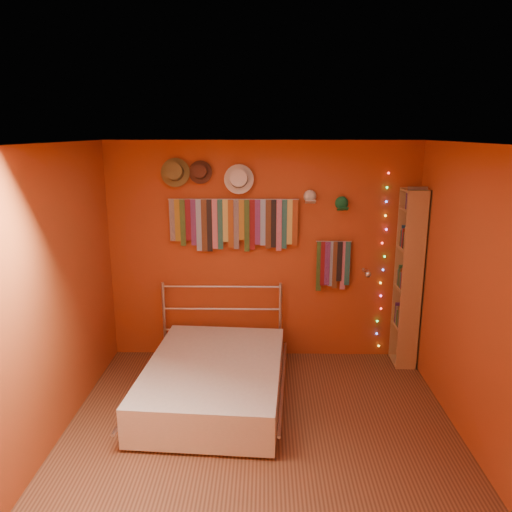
# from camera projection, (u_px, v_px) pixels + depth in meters

# --- Properties ---
(ground) EXTENTS (3.50, 3.50, 0.00)m
(ground) POSITION_uv_depth(u_px,v_px,m) (261.00, 441.00, 4.29)
(ground) COLOR #512E1B
(ground) RESTS_ON ground
(back_wall) EXTENTS (3.50, 0.02, 2.50)m
(back_wall) POSITION_uv_depth(u_px,v_px,m) (262.00, 252.00, 5.69)
(back_wall) COLOR #A73F1B
(back_wall) RESTS_ON ground
(right_wall) EXTENTS (0.02, 3.50, 2.50)m
(right_wall) POSITION_uv_depth(u_px,v_px,m) (481.00, 305.00, 3.96)
(right_wall) COLOR #A73F1B
(right_wall) RESTS_ON ground
(left_wall) EXTENTS (0.02, 3.50, 2.50)m
(left_wall) POSITION_uv_depth(u_px,v_px,m) (44.00, 302.00, 4.02)
(left_wall) COLOR #A73F1B
(left_wall) RESTS_ON ground
(ceiling) EXTENTS (3.50, 3.50, 0.02)m
(ceiling) POSITION_uv_depth(u_px,v_px,m) (262.00, 144.00, 3.68)
(ceiling) COLOR white
(ceiling) RESTS_ON back_wall
(tie_rack) EXTENTS (1.45, 0.03, 0.59)m
(tie_rack) POSITION_uv_depth(u_px,v_px,m) (234.00, 222.00, 5.54)
(tie_rack) COLOR silver
(tie_rack) RESTS_ON back_wall
(small_tie_rack) EXTENTS (0.40, 0.03, 0.58)m
(small_tie_rack) POSITION_uv_depth(u_px,v_px,m) (333.00, 264.00, 5.64)
(small_tie_rack) COLOR silver
(small_tie_rack) RESTS_ON back_wall
(fedora_olive) EXTENTS (0.32, 0.17, 0.31)m
(fedora_olive) POSITION_uv_depth(u_px,v_px,m) (175.00, 172.00, 5.38)
(fedora_olive) COLOR brown
(fedora_olive) RESTS_ON back_wall
(fedora_brown) EXTENTS (0.26, 0.14, 0.25)m
(fedora_brown) POSITION_uv_depth(u_px,v_px,m) (200.00, 172.00, 5.39)
(fedora_brown) COLOR #4A271A
(fedora_brown) RESTS_ON back_wall
(fedora_white) EXTENTS (0.32, 0.18, 0.32)m
(fedora_white) POSITION_uv_depth(u_px,v_px,m) (239.00, 179.00, 5.39)
(fedora_white) COLOR silver
(fedora_white) RESTS_ON back_wall
(cap_white) EXTENTS (0.16, 0.20, 0.16)m
(cap_white) POSITION_uv_depth(u_px,v_px,m) (310.00, 196.00, 5.47)
(cap_white) COLOR silver
(cap_white) RESTS_ON back_wall
(cap_green) EXTENTS (0.16, 0.20, 0.16)m
(cap_green) POSITION_uv_depth(u_px,v_px,m) (342.00, 203.00, 5.48)
(cap_green) COLOR #176936
(cap_green) RESTS_ON back_wall
(fairy_lights) EXTENTS (0.06, 0.02, 2.05)m
(fairy_lights) POSITION_uv_depth(u_px,v_px,m) (383.00, 263.00, 5.65)
(fairy_lights) COLOR #FF3333
(fairy_lights) RESTS_ON back_wall
(reading_lamp) EXTENTS (0.07, 0.30, 0.09)m
(reading_lamp) POSITION_uv_depth(u_px,v_px,m) (367.00, 273.00, 5.48)
(reading_lamp) COLOR silver
(reading_lamp) RESTS_ON back_wall
(bookshelf) EXTENTS (0.25, 0.34, 2.00)m
(bookshelf) POSITION_uv_depth(u_px,v_px,m) (412.00, 278.00, 5.50)
(bookshelf) COLOR #AA734D
(bookshelf) RESTS_ON ground
(bed) EXTENTS (1.51, 1.94, 0.92)m
(bed) POSITION_uv_depth(u_px,v_px,m) (214.00, 379.00, 4.92)
(bed) COLOR silver
(bed) RESTS_ON ground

